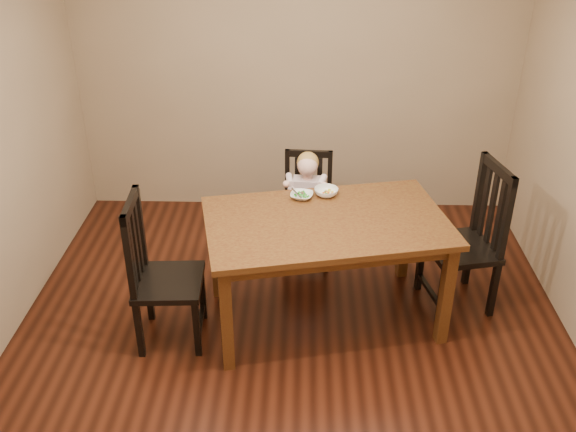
{
  "coord_description": "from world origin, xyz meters",
  "views": [
    {
      "loc": [
        0.08,
        -3.64,
        2.99
      ],
      "look_at": [
        -0.03,
        0.25,
        0.83
      ],
      "focal_mm": 40.0,
      "sensor_mm": 36.0,
      "label": 1
    }
  ],
  "objects_px": {
    "chair_right": "(469,240)",
    "bowl_peas": "(302,196)",
    "dining_table": "(326,232)",
    "bowl_veg": "(326,192)",
    "toddler": "(307,199)",
    "chair_child": "(307,211)",
    "chair_left": "(160,275)"
  },
  "relations": [
    {
      "from": "bowl_veg",
      "to": "toddler",
      "type": "bearing_deg",
      "value": 108.81
    },
    {
      "from": "dining_table",
      "to": "chair_right",
      "type": "height_order",
      "value": "chair_right"
    },
    {
      "from": "dining_table",
      "to": "chair_left",
      "type": "height_order",
      "value": "chair_left"
    },
    {
      "from": "chair_child",
      "to": "dining_table",
      "type": "bearing_deg",
      "value": 102.49
    },
    {
      "from": "chair_child",
      "to": "chair_left",
      "type": "bearing_deg",
      "value": 50.7
    },
    {
      "from": "chair_right",
      "to": "toddler",
      "type": "bearing_deg",
      "value": 52.61
    },
    {
      "from": "dining_table",
      "to": "chair_child",
      "type": "xyz_separation_m",
      "value": [
        -0.13,
        0.82,
        -0.28
      ]
    },
    {
      "from": "dining_table",
      "to": "chair_right",
      "type": "bearing_deg",
      "value": 12.04
    },
    {
      "from": "dining_table",
      "to": "toddler",
      "type": "bearing_deg",
      "value": 99.71
    },
    {
      "from": "dining_table",
      "to": "chair_right",
      "type": "xyz_separation_m",
      "value": [
        1.06,
        0.23,
        -0.18
      ]
    },
    {
      "from": "chair_left",
      "to": "chair_right",
      "type": "distance_m",
      "value": 2.24
    },
    {
      "from": "dining_table",
      "to": "chair_left",
      "type": "distance_m",
      "value": 1.18
    },
    {
      "from": "chair_left",
      "to": "toddler",
      "type": "bearing_deg",
      "value": 132.92
    },
    {
      "from": "toddler",
      "to": "bowl_veg",
      "type": "bearing_deg",
      "value": 112.35
    },
    {
      "from": "chair_left",
      "to": "chair_right",
      "type": "bearing_deg",
      "value": 99.43
    },
    {
      "from": "chair_right",
      "to": "bowl_peas",
      "type": "height_order",
      "value": "chair_right"
    },
    {
      "from": "toddler",
      "to": "bowl_veg",
      "type": "distance_m",
      "value": 0.51
    },
    {
      "from": "chair_right",
      "to": "bowl_veg",
      "type": "relative_size",
      "value": 6.51
    },
    {
      "from": "toddler",
      "to": "bowl_veg",
      "type": "xyz_separation_m",
      "value": [
        0.14,
        -0.41,
        0.27
      ]
    },
    {
      "from": "bowl_veg",
      "to": "dining_table",
      "type": "bearing_deg",
      "value": -90.91
    },
    {
      "from": "chair_left",
      "to": "toddler",
      "type": "height_order",
      "value": "chair_left"
    },
    {
      "from": "chair_child",
      "to": "bowl_veg",
      "type": "bearing_deg",
      "value": 110.16
    },
    {
      "from": "chair_child",
      "to": "chair_right",
      "type": "bearing_deg",
      "value": 156.9
    },
    {
      "from": "chair_right",
      "to": "bowl_peas",
      "type": "distance_m",
      "value": 1.27
    },
    {
      "from": "chair_child",
      "to": "toddler",
      "type": "xyz_separation_m",
      "value": [
        -0.0,
        -0.05,
        0.14
      ]
    },
    {
      "from": "chair_left",
      "to": "bowl_peas",
      "type": "bearing_deg",
      "value": 118.03
    },
    {
      "from": "bowl_peas",
      "to": "chair_right",
      "type": "bearing_deg",
      "value": -4.28
    },
    {
      "from": "toddler",
      "to": "bowl_peas",
      "type": "bearing_deg",
      "value": 88.27
    },
    {
      "from": "chair_left",
      "to": "chair_right",
      "type": "xyz_separation_m",
      "value": [
        2.19,
        0.48,
        0.02
      ]
    },
    {
      "from": "chair_left",
      "to": "bowl_peas",
      "type": "distance_m",
      "value": 1.16
    },
    {
      "from": "dining_table",
      "to": "bowl_veg",
      "type": "height_order",
      "value": "bowl_veg"
    },
    {
      "from": "chair_right",
      "to": "bowl_peas",
      "type": "xyz_separation_m",
      "value": [
        -1.23,
        0.09,
        0.3
      ]
    }
  ]
}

